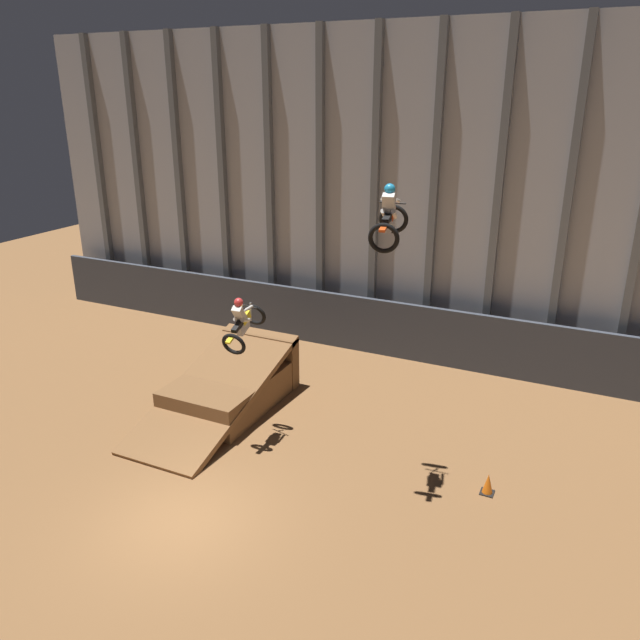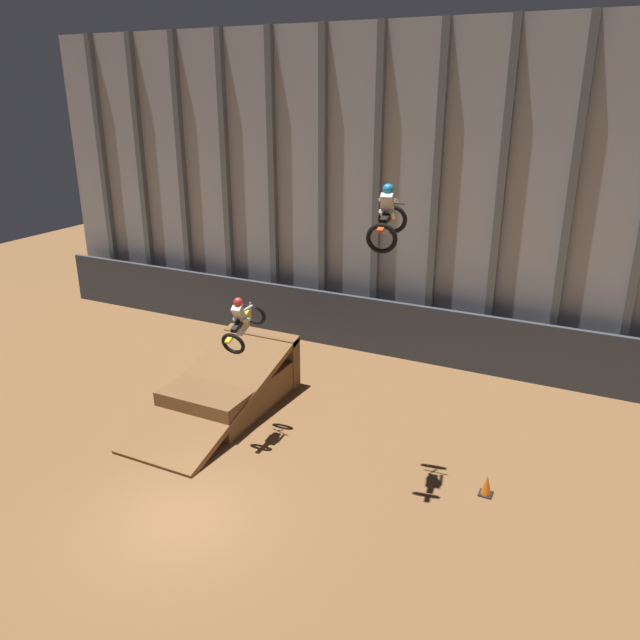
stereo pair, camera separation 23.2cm
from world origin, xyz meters
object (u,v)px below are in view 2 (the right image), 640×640
Objects in this scene: dirt_ramp at (233,385)px; traffic_cone_near_ramp at (487,485)px; rider_bike_right_air at (387,219)px; rider_bike_left_air at (242,323)px.

traffic_cone_near_ramp is (8.87, -1.38, -0.40)m from dirt_ramp.
rider_bike_left_air is at bearing 166.19° from rider_bike_right_air.
traffic_cone_near_ramp is at bearing -8.86° from dirt_ramp.
rider_bike_right_air is (6.05, -1.99, 6.51)m from dirt_ramp.
rider_bike_right_air reaches higher than traffic_cone_near_ramp.
rider_bike_right_air is (4.40, -0.28, 3.42)m from rider_bike_left_air.
traffic_cone_near_ramp is at bearing 2.02° from rider_bike_right_air.
rider_bike_left_air reaches higher than traffic_cone_near_ramp.
dirt_ramp is 3.90m from rider_bike_left_air.
rider_bike_right_air is at bearing -18.23° from dirt_ramp.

